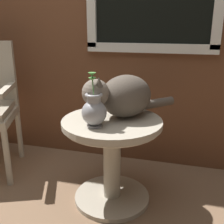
% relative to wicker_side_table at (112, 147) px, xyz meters
% --- Properties ---
extents(ground_plane, '(6.00, 6.00, 0.00)m').
position_rel_wicker_side_table_xyz_m(ground_plane, '(-0.27, -0.14, -0.39)').
color(ground_plane, '#7F6047').
extents(back_wall, '(4.00, 0.07, 2.60)m').
position_rel_wicker_side_table_xyz_m(back_wall, '(-0.25, 0.63, 0.92)').
color(back_wall, brown).
rests_on(back_wall, ground_plane).
extents(wicker_side_table, '(0.63, 0.63, 0.57)m').
position_rel_wicker_side_table_xyz_m(wicker_side_table, '(0.00, 0.00, 0.00)').
color(wicker_side_table, '#B2A893').
rests_on(wicker_side_table, ground_plane).
extents(cat, '(0.52, 0.51, 0.28)m').
position_rel_wicker_side_table_xyz_m(cat, '(0.05, 0.07, 0.32)').
color(cat, brown).
rests_on(cat, wicker_side_table).
extents(pewter_vase_with_ivy, '(0.14, 0.14, 0.31)m').
position_rel_wicker_side_table_xyz_m(pewter_vase_with_ivy, '(-0.07, -0.14, 0.28)').
color(pewter_vase_with_ivy, '#99999E').
rests_on(pewter_vase_with_ivy, wicker_side_table).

